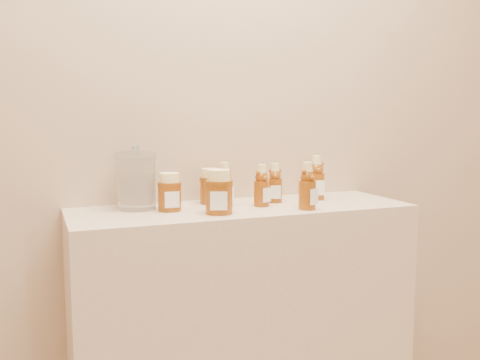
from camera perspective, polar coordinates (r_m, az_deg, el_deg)
name	(u,v)px	position (r m, az deg, el deg)	size (l,w,h in m)	color
wall_back	(223,81)	(2.05, -1.78, 10.52)	(3.50, 0.02, 2.70)	tan
display_table	(243,329)	(2.01, 0.30, -15.60)	(1.20, 0.40, 0.90)	#C4AB8F
bear_bottle_back_left	(225,182)	(1.89, -1.63, -0.17)	(0.06, 0.06, 0.18)	#6B3008
bear_bottle_back_mid	(275,180)	(1.98, 3.75, -0.03)	(0.06, 0.06, 0.16)	#6B3008
bear_bottle_back_right	(317,175)	(2.06, 8.17, 0.56)	(0.07, 0.07, 0.19)	#6B3008
bear_bottle_front_left	(261,183)	(1.89, 2.30, -0.28)	(0.06, 0.06, 0.17)	#6B3008
bear_bottle_front_right	(307,183)	(1.84, 7.19, -0.29)	(0.06, 0.06, 0.18)	#6B3008
honey_jar_left	(170,192)	(1.82, -7.52, -1.27)	(0.08, 0.08, 0.13)	#6B3008
honey_jar_back	(211,186)	(1.95, -3.15, -0.66)	(0.08, 0.08, 0.13)	#6B3008
honey_jar_front	(219,192)	(1.75, -2.26, -1.26)	(0.09, 0.09, 0.15)	#6B3008
glass_canister	(136,178)	(1.86, -11.00, 0.17)	(0.14, 0.14, 0.21)	white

